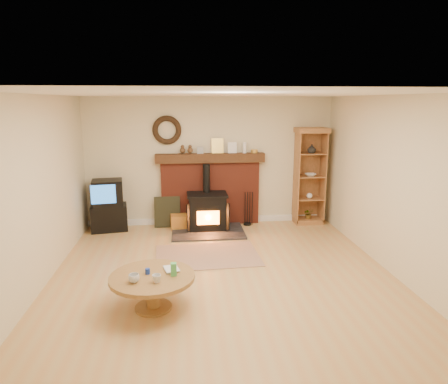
{
  "coord_description": "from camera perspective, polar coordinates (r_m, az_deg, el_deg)",
  "views": [
    {
      "loc": [
        -0.55,
        -5.33,
        2.51
      ],
      "look_at": [
        0.11,
        1.0,
        1.06
      ],
      "focal_mm": 32.0,
      "sensor_mm": 36.0,
      "label": 1
    }
  ],
  "objects": [
    {
      "name": "ground",
      "position": [
        5.91,
        -0.05,
        -12.24
      ],
      "size": [
        5.5,
        5.5,
        0.0
      ],
      "primitive_type": "plane",
      "color": "tan",
      "rests_on": "ground"
    },
    {
      "name": "fire_tools",
      "position": [
        8.28,
        3.42,
        -3.68
      ],
      "size": [
        0.19,
        0.16,
        0.7
      ],
      "color": "black",
      "rests_on": "ground"
    },
    {
      "name": "leaning_painting",
      "position": [
        8.19,
        -8.1,
        -2.84
      ],
      "size": [
        0.52,
        0.14,
        0.62
      ],
      "primitive_type": "cube",
      "rotation": [
        -0.17,
        0.0,
        0.0
      ],
      "color": "black",
      "rests_on": "ground"
    },
    {
      "name": "firelog_box",
      "position": [
        8.08,
        -5.98,
        -4.25
      ],
      "size": [
        0.47,
        0.31,
        0.28
      ],
      "primitive_type": "cube",
      "rotation": [
        0.0,
        0.0,
        0.07
      ],
      "color": "yellow",
      "rests_on": "ground"
    },
    {
      "name": "room_shell",
      "position": [
        5.51,
        -0.34,
        4.59
      ],
      "size": [
        5.02,
        5.52,
        2.61
      ],
      "color": "beige",
      "rests_on": "ground"
    },
    {
      "name": "wood_stove",
      "position": [
        7.91,
        -2.4,
        -2.93
      ],
      "size": [
        1.4,
        1.0,
        1.29
      ],
      "color": "black",
      "rests_on": "ground"
    },
    {
      "name": "curio_cabinet",
      "position": [
        8.44,
        12.08,
        2.23
      ],
      "size": [
        0.64,
        0.46,
        1.99
      ],
      "color": "brown",
      "rests_on": "ground"
    },
    {
      "name": "area_rug",
      "position": [
        6.72,
        -2.4,
        -9.03
      ],
      "size": [
        1.74,
        1.24,
        0.01
      ],
      "primitive_type": "cube",
      "rotation": [
        0.0,
        0.0,
        0.05
      ],
      "color": "brown",
      "rests_on": "ground"
    },
    {
      "name": "tv_unit",
      "position": [
        8.19,
        -16.17,
        -1.97
      ],
      "size": [
        0.75,
        0.58,
        1.01
      ],
      "color": "black",
      "rests_on": "ground"
    },
    {
      "name": "chimney_breast",
      "position": [
        8.2,
        -1.95,
        0.83
      ],
      "size": [
        2.2,
        0.22,
        1.78
      ],
      "color": "maroon",
      "rests_on": "ground"
    },
    {
      "name": "coffee_table",
      "position": [
        5.06,
        -10.2,
        -12.51
      ],
      "size": [
        1.04,
        1.04,
        0.6
      ],
      "color": "brown",
      "rests_on": "ground"
    }
  ]
}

